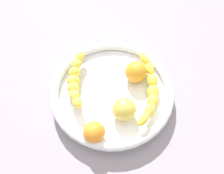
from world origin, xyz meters
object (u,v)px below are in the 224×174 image
object	(u,v)px
fruit_bowl	(112,92)
orange_front	(136,72)
orange_mid_left	(94,132)
banana_draped_left	(75,80)
apple_yellow	(124,109)
banana_draped_right	(150,89)

from	to	relation	value
fruit_bowl	orange_front	bearing A→B (deg)	117.19
fruit_bowl	orange_mid_left	bearing A→B (deg)	-27.44
fruit_bowl	banana_draped_left	distance (cm)	11.46
orange_front	apple_yellow	xyz separation A→B (cm)	(11.55, -5.59, 0.02)
banana_draped_left	orange_front	distance (cm)	18.08
banana_draped_left	orange_mid_left	distance (cm)	17.39
banana_draped_left	fruit_bowl	bearing A→B (deg)	67.58
banana_draped_right	apple_yellow	distance (cm)	9.99
banana_draped_left	orange_front	size ratio (longest dim) A/B	3.09
banana_draped_left	banana_draped_right	bearing A→B (deg)	72.47
banana_draped_left	apple_yellow	xyz separation A→B (cm)	(11.83, 12.49, 0.57)
banana_draped_left	orange_front	xyz separation A→B (cm)	(0.28, 18.07, 0.55)
fruit_bowl	orange_front	distance (cm)	9.27
banana_draped_right	apple_yellow	bearing A→B (deg)	-58.72
apple_yellow	banana_draped_left	bearing A→B (deg)	-133.45
orange_front	orange_mid_left	xyz separation A→B (cm)	(16.71, -14.36, -0.35)
orange_mid_left	apple_yellow	bearing A→B (deg)	120.46
fruit_bowl	orange_front	world-z (taller)	orange_front
banana_draped_left	apple_yellow	size ratio (longest dim) A/B	3.07
fruit_bowl	banana_draped_right	xyz separation A→B (cm)	(2.38, 10.70, 2.88)
banana_draped_left	banana_draped_right	xyz separation A→B (cm)	(6.64, 21.02, 0.28)
banana_draped_left	apple_yellow	world-z (taller)	apple_yellow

